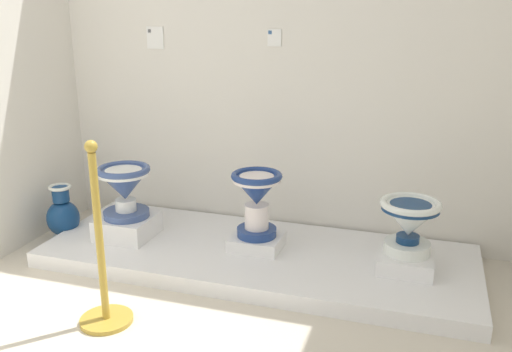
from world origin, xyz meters
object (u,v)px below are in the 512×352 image
at_px(info_placard_first, 155,38).
at_px(decorative_vase_companion, 63,216).
at_px(info_placard_second, 274,37).
at_px(antique_toilet_broad_patterned, 409,221).
at_px(plinth_block_central_ornate, 257,242).
at_px(plinth_block_tall_cobalt, 127,226).
at_px(stanchion_post_near_left, 103,276).
at_px(plinth_block_broad_patterned, 406,260).
at_px(antique_toilet_central_ornate, 257,195).
at_px(antique_toilet_tall_cobalt, 124,185).

distance_m(info_placard_first, decorative_vase_companion, 1.43).
bearing_deg(info_placard_second, decorative_vase_companion, -157.68).
bearing_deg(antique_toilet_broad_patterned, plinth_block_central_ornate, 179.65).
height_order(plinth_block_tall_cobalt, stanchion_post_near_left, stanchion_post_near_left).
xyz_separation_m(plinth_block_central_ornate, decorative_vase_companion, (-1.42, -0.07, 0.03)).
bearing_deg(plinth_block_broad_patterned, plinth_block_central_ornate, 179.65).
bearing_deg(info_placard_first, plinth_block_broad_patterned, -15.33).
distance_m(plinth_block_broad_patterned, decorative_vase_companion, 2.36).
height_order(info_placard_first, decorative_vase_companion, info_placard_first).
xyz_separation_m(plinth_block_broad_patterned, decorative_vase_companion, (-2.36, -0.06, 0.03)).
height_order(antique_toilet_central_ornate, info_placard_first, info_placard_first).
xyz_separation_m(antique_toilet_tall_cobalt, antique_toilet_broad_patterned, (1.83, 0.08, -0.06)).
bearing_deg(antique_toilet_broad_patterned, stanchion_post_near_left, -147.99).
xyz_separation_m(plinth_block_central_ornate, plinth_block_broad_patterned, (0.93, -0.01, 0.01)).
xyz_separation_m(antique_toilet_tall_cobalt, plinth_block_central_ornate, (0.89, 0.08, -0.32)).
bearing_deg(decorative_vase_companion, info_placard_second, 22.32).
bearing_deg(plinth_block_tall_cobalt, info_placard_first, 92.74).
xyz_separation_m(plinth_block_broad_patterned, info_placard_first, (-1.86, 0.51, 1.24)).
bearing_deg(antique_toilet_central_ornate, info_placard_first, 151.38).
height_order(info_placard_second, decorative_vase_companion, info_placard_second).
xyz_separation_m(info_placard_first, decorative_vase_companion, (-0.50, -0.57, -1.21)).
height_order(antique_toilet_tall_cobalt, stanchion_post_near_left, stanchion_post_near_left).
bearing_deg(antique_toilet_central_ornate, stanchion_post_near_left, -120.11).
relative_size(antique_toilet_broad_patterned, stanchion_post_near_left, 0.36).
height_order(antique_toilet_tall_cobalt, antique_toilet_central_ornate, antique_toilet_central_ornate).
height_order(decorative_vase_companion, stanchion_post_near_left, stanchion_post_near_left).
relative_size(plinth_block_tall_cobalt, plinth_block_central_ornate, 1.10).
distance_m(antique_toilet_tall_cobalt, antique_toilet_broad_patterned, 1.83).
bearing_deg(antique_toilet_central_ornate, plinth_block_central_ornate, -90.00).
height_order(antique_toilet_tall_cobalt, info_placard_first, info_placard_first).
bearing_deg(antique_toilet_central_ornate, decorative_vase_companion, -177.37).
xyz_separation_m(antique_toilet_tall_cobalt, info_placard_second, (0.86, 0.59, 0.94)).
distance_m(antique_toilet_central_ornate, stanchion_post_near_left, 1.09).
xyz_separation_m(plinth_block_central_ornate, stanchion_post_near_left, (-0.54, -0.93, 0.13)).
bearing_deg(antique_toilet_broad_patterned, decorative_vase_companion, -178.55).
height_order(plinth_block_tall_cobalt, info_placard_first, info_placard_first).
relative_size(antique_toilet_tall_cobalt, info_placard_first, 2.30).
xyz_separation_m(antique_toilet_broad_patterned, info_placard_second, (-0.97, 0.51, 0.99)).
relative_size(plinth_block_tall_cobalt, antique_toilet_central_ornate, 0.85).
relative_size(antique_toilet_central_ornate, info_placard_second, 3.75).
relative_size(antique_toilet_tall_cobalt, antique_toilet_broad_patterned, 1.01).
bearing_deg(plinth_block_central_ornate, info_placard_first, 151.38).
bearing_deg(info_placard_first, antique_toilet_broad_patterned, -15.33).
distance_m(antique_toilet_tall_cobalt, info_placard_second, 1.40).
bearing_deg(stanchion_post_near_left, plinth_block_broad_patterned, 32.01).
bearing_deg(plinth_block_tall_cobalt, decorative_vase_companion, 177.96).
bearing_deg(antique_toilet_tall_cobalt, plinth_block_tall_cobalt, 0.00).
height_order(antique_toilet_central_ornate, info_placard_second, info_placard_second).
height_order(plinth_block_central_ornate, antique_toilet_central_ornate, antique_toilet_central_ornate).
bearing_deg(plinth_block_central_ornate, plinth_block_broad_patterned, -0.35).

